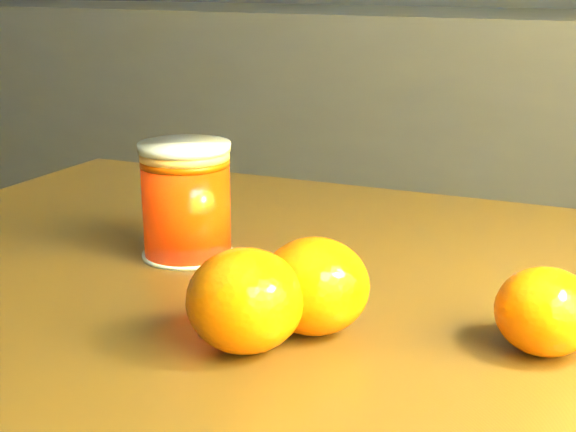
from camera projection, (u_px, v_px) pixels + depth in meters
The scene contains 5 objects.
kitchen_counter at pixel (259, 184), 2.10m from camera, with size 3.15×0.60×0.90m, color #515256.
juice_glass at pixel (186, 201), 0.66m from camera, with size 0.08×0.08×0.09m.
orange_front at pixel (315, 286), 0.52m from camera, with size 0.07×0.07×0.06m, color orange.
orange_back at pixel (545, 311), 0.49m from camera, with size 0.06×0.06×0.05m, color orange.
orange_extra at pixel (245, 300), 0.49m from camera, with size 0.07×0.07×0.06m, color orange.
Camera 1 is at (1.18, -0.21, 0.96)m, focal length 50.00 mm.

